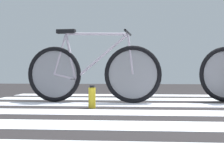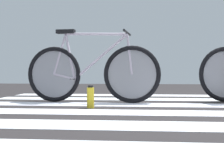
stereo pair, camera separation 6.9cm
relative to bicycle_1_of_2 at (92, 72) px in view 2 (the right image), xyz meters
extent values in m
cube|color=#282526|center=(1.12, -0.78, -0.40)|extent=(18.00, 14.00, 0.02)
cube|color=silver|center=(1.22, -1.75, -0.38)|extent=(5.20, 0.44, 0.00)
cube|color=silver|center=(1.22, -0.99, -0.38)|extent=(5.20, 0.44, 0.00)
cube|color=silver|center=(1.02, -0.26, -0.38)|extent=(5.20, 0.44, 0.00)
cube|color=silver|center=(1.16, 0.53, -0.38)|extent=(5.20, 0.44, 0.00)
cube|color=silver|center=(1.16, 1.29, -0.38)|extent=(5.20, 0.44, 0.00)
torus|color=black|center=(-0.50, 0.05, -0.03)|extent=(0.72, 0.12, 0.72)
torus|color=black|center=(0.51, -0.05, -0.03)|extent=(0.72, 0.12, 0.72)
cylinder|color=gray|center=(-0.50, 0.05, -0.03)|extent=(0.60, 0.06, 0.61)
cylinder|color=gray|center=(0.51, -0.05, -0.03)|extent=(0.60, 0.06, 0.61)
cylinder|color=#BFB0C4|center=(0.05, -0.01, 0.48)|extent=(0.80, 0.11, 0.05)
cylinder|color=#BFB0C4|center=(0.11, -0.01, 0.19)|extent=(0.70, 0.10, 0.59)
cylinder|color=#BFB0C4|center=(-0.28, 0.03, 0.20)|extent=(0.16, 0.05, 0.59)
cylinder|color=#BFB0C4|center=(-0.36, 0.04, -0.06)|extent=(0.29, 0.05, 0.09)
cylinder|color=#BFB0C4|center=(-0.42, 0.04, 0.23)|extent=(0.19, 0.04, 0.53)
cylinder|color=#BFB0C4|center=(0.48, -0.05, 0.22)|extent=(0.09, 0.04, 0.50)
cube|color=black|center=(-0.34, 0.03, 0.52)|extent=(0.25, 0.11, 0.05)
cylinder|color=black|center=(0.45, -0.04, 0.49)|extent=(0.08, 0.52, 0.03)
cylinder|color=#4C4C51|center=(-0.22, 0.02, -0.09)|extent=(0.05, 0.34, 0.02)
cylinder|color=yellow|center=(0.09, -0.63, -0.27)|extent=(0.08, 0.08, 0.22)
cylinder|color=black|center=(0.09, -0.63, -0.15)|extent=(0.05, 0.05, 0.02)
camera|label=1|loc=(0.59, -4.16, 0.01)|focal=53.20mm
camera|label=2|loc=(0.66, -4.16, 0.01)|focal=53.20mm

